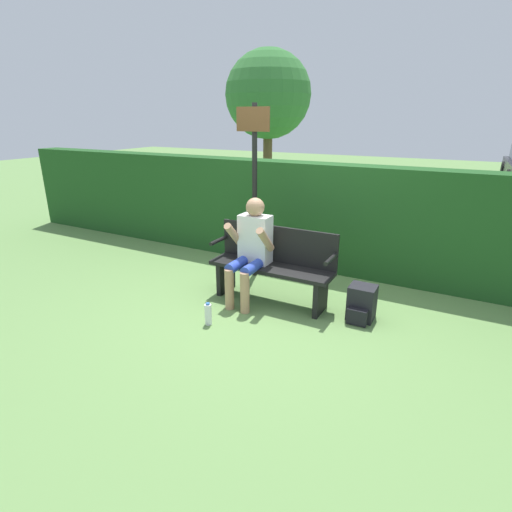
% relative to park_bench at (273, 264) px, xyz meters
% --- Properties ---
extents(ground_plane, '(40.00, 40.00, 0.00)m').
position_rel_park_bench_xyz_m(ground_plane, '(0.00, -0.06, -0.48)').
color(ground_plane, '#668E4C').
extents(hedge_back, '(12.00, 0.43, 1.57)m').
position_rel_park_bench_xyz_m(hedge_back, '(0.00, 1.40, 0.31)').
color(hedge_back, '#1E4C1E').
rests_on(hedge_back, ground).
extents(park_bench, '(1.55, 0.41, 0.93)m').
position_rel_park_bench_xyz_m(park_bench, '(0.00, 0.00, 0.00)').
color(park_bench, black).
rests_on(park_bench, ground).
extents(person_seated, '(0.52, 0.62, 1.28)m').
position_rel_park_bench_xyz_m(person_seated, '(-0.24, -0.13, 0.24)').
color(person_seated, silver).
rests_on(person_seated, ground).
extents(backpack, '(0.29, 0.35, 0.40)m').
position_rel_park_bench_xyz_m(backpack, '(1.12, 0.01, -0.29)').
color(backpack, black).
rests_on(backpack, ground).
extents(water_bottle, '(0.08, 0.08, 0.26)m').
position_rel_park_bench_xyz_m(water_bottle, '(-0.35, -0.92, -0.35)').
color(water_bottle, white).
rests_on(water_bottle, ground).
extents(signpost, '(0.48, 0.09, 2.37)m').
position_rel_park_bench_xyz_m(signpost, '(-0.60, 0.62, 0.93)').
color(signpost, black).
rests_on(signpost, ground).
extents(tree, '(2.13, 2.13, 3.77)m').
position_rel_park_bench_xyz_m(tree, '(-2.77, 5.34, 2.21)').
color(tree, brown).
rests_on(tree, ground).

